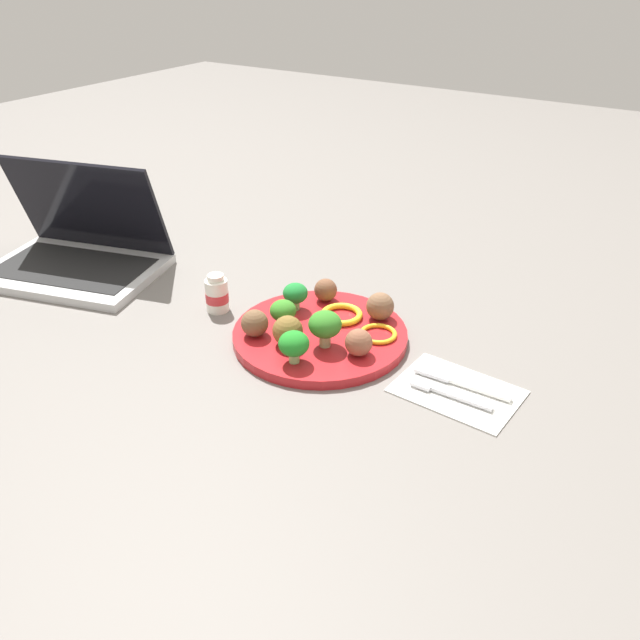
# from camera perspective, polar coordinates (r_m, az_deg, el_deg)

# --- Properties ---
(ground_plane) EXTENTS (4.00, 4.00, 0.00)m
(ground_plane) POSITION_cam_1_polar(r_m,az_deg,el_deg) (1.07, 0.00, -1.67)
(ground_plane) COLOR slate
(plate) EXTENTS (0.28, 0.28, 0.02)m
(plate) POSITION_cam_1_polar(r_m,az_deg,el_deg) (1.06, 0.00, -1.31)
(plate) COLOR red
(plate) RESTS_ON ground_plane
(broccoli_floret_near_rim) EXTENTS (0.04, 0.04, 0.05)m
(broccoli_floret_near_rim) POSITION_cam_1_polar(r_m,az_deg,el_deg) (1.11, -2.13, 2.28)
(broccoli_floret_near_rim) COLOR #90CB84
(broccoli_floret_near_rim) RESTS_ON plate
(broccoli_floret_mid_left) EXTENTS (0.05, 0.05, 0.05)m
(broccoli_floret_mid_left) POSITION_cam_1_polar(r_m,az_deg,el_deg) (0.97, -2.27, -2.09)
(broccoli_floret_mid_left) COLOR #97C675
(broccoli_floret_mid_left) RESTS_ON plate
(broccoli_floret_center) EXTENTS (0.05, 0.05, 0.06)m
(broccoli_floret_center) POSITION_cam_1_polar(r_m,az_deg,el_deg) (1.00, 0.44, -0.44)
(broccoli_floret_center) COLOR #ABB97D
(broccoli_floret_center) RESTS_ON plate
(broccoli_floret_back_right) EXTENTS (0.04, 0.04, 0.05)m
(broccoli_floret_back_right) POSITION_cam_1_polar(r_m,az_deg,el_deg) (1.06, -3.19, 0.77)
(broccoli_floret_back_right) COLOR #A8CF84
(broccoli_floret_back_right) RESTS_ON plate
(meatball_center) EXTENTS (0.05, 0.05, 0.05)m
(meatball_center) POSITION_cam_1_polar(r_m,az_deg,el_deg) (1.01, -2.79, -0.93)
(meatball_center) COLOR brown
(meatball_center) RESTS_ON plate
(meatball_back_right) EXTENTS (0.04, 0.04, 0.04)m
(meatball_back_right) POSITION_cam_1_polar(r_m,az_deg,el_deg) (1.04, -5.64, -0.27)
(meatball_back_right) COLOR brown
(meatball_back_right) RESTS_ON plate
(meatball_mid_left) EXTENTS (0.04, 0.04, 0.04)m
(meatball_mid_left) POSITION_cam_1_polar(r_m,az_deg,el_deg) (1.14, 0.49, 2.60)
(meatball_mid_left) COLOR brown
(meatball_mid_left) RESTS_ON plate
(meatball_back_left) EXTENTS (0.05, 0.05, 0.05)m
(meatball_back_left) POSITION_cam_1_polar(r_m,az_deg,el_deg) (1.09, 5.19, 1.18)
(meatball_back_left) COLOR brown
(meatball_back_left) RESTS_ON plate
(meatball_near_rim) EXTENTS (0.04, 0.04, 0.04)m
(meatball_near_rim) POSITION_cam_1_polar(r_m,az_deg,el_deg) (0.99, 3.35, -1.94)
(meatball_near_rim) COLOR brown
(meatball_near_rim) RESTS_ON plate
(pepper_ring_front_right) EXTENTS (0.08, 0.08, 0.01)m
(pepper_ring_front_right) POSITION_cam_1_polar(r_m,az_deg,el_deg) (1.05, 5.02, -1.19)
(pepper_ring_front_right) COLOR yellow
(pepper_ring_front_right) RESTS_ON plate
(pepper_ring_front_left) EXTENTS (0.10, 0.10, 0.01)m
(pepper_ring_front_left) POSITION_cam_1_polar(r_m,az_deg,el_deg) (1.10, 1.87, 0.48)
(pepper_ring_front_left) COLOR yellow
(pepper_ring_front_left) RESTS_ON plate
(napkin) EXTENTS (0.18, 0.13, 0.01)m
(napkin) POSITION_cam_1_polar(r_m,az_deg,el_deg) (0.97, 11.71, -5.97)
(napkin) COLOR white
(napkin) RESTS_ON ground_plane
(fork) EXTENTS (0.12, 0.02, 0.01)m
(fork) POSITION_cam_1_polar(r_m,az_deg,el_deg) (0.95, 10.84, -6.11)
(fork) COLOR silver
(fork) RESTS_ON napkin
(knife) EXTENTS (0.15, 0.02, 0.01)m
(knife) POSITION_cam_1_polar(r_m,az_deg,el_deg) (0.98, 11.82, -5.10)
(knife) COLOR white
(knife) RESTS_ON napkin
(yogurt_bottle) EXTENTS (0.04, 0.04, 0.07)m
(yogurt_bottle) POSITION_cam_1_polar(r_m,az_deg,el_deg) (1.15, -8.86, 2.18)
(yogurt_bottle) COLOR white
(yogurt_bottle) RESTS_ON ground_plane
(laptop) EXTENTS (0.37, 0.30, 0.21)m
(laptop) POSITION_cam_1_polar(r_m,az_deg,el_deg) (1.36, -20.12, 5.55)
(laptop) COLOR beige
(laptop) RESTS_ON ground_plane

